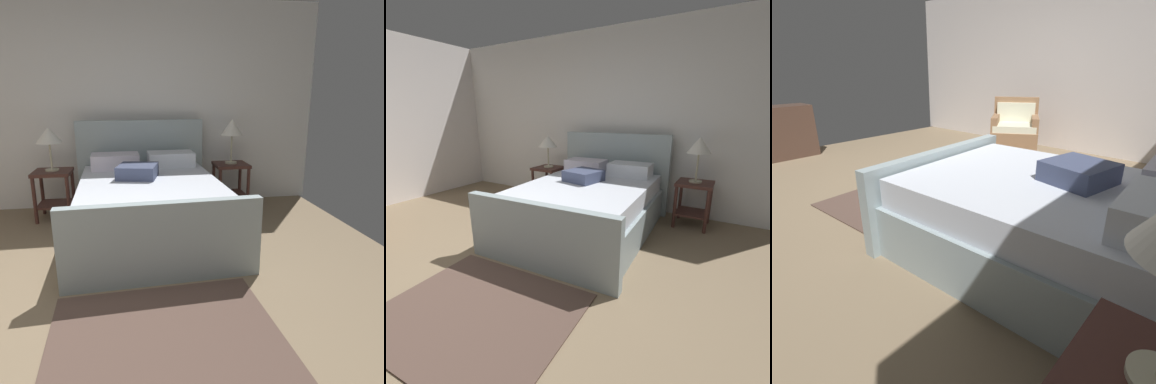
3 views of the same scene
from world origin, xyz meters
TOP-DOWN VIEW (x-y plane):
  - ground_plane at (0.00, 0.00)m, footprint 5.61×6.06m
  - wall_side_left at (-2.87, 0.00)m, footprint 0.12×6.18m
  - bed at (0.49, 1.86)m, footprint 1.73×2.24m
  - armchair at (-1.92, -0.06)m, footprint 1.00×0.99m
  - dresser at (0.71, -2.68)m, footprint 0.94×0.46m
  - area_rug at (0.50, 0.07)m, footprint 1.52×1.26m

SIDE VIEW (x-z plane):
  - ground_plane at x=0.00m, z-range -0.02..0.00m
  - area_rug at x=0.50m, z-range 0.00..0.01m
  - armchair at x=-1.92m, z-range -0.10..0.80m
  - bed at x=0.49m, z-range -0.24..0.93m
  - dresser at x=0.71m, z-range 0.00..0.80m
  - wall_side_left at x=-2.87m, z-range 0.00..2.68m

